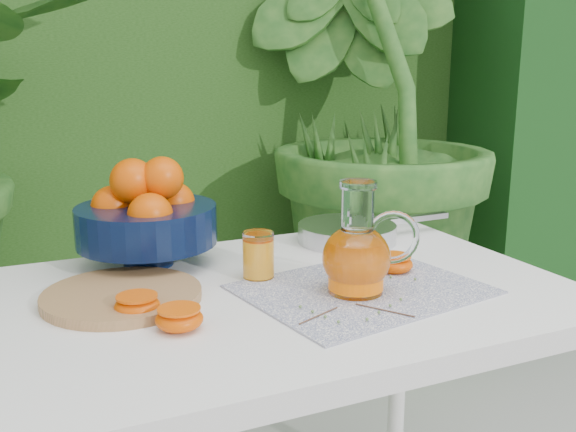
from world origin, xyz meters
name	(u,v)px	position (x,y,z in m)	size (l,w,h in m)	color
hedge_backdrop	(101,54)	(0.06, 2.06, 1.19)	(8.00, 1.65, 2.50)	#1D4614
potted_plant_right	(361,116)	(0.91, 1.25, 0.96)	(1.91, 1.91, 1.91)	#1B4F1B
white_table	(292,328)	(0.08, 0.09, 0.67)	(1.00, 0.70, 0.75)	white
placemat	(362,289)	(0.19, 0.02, 0.75)	(0.41, 0.32, 0.00)	#0E174F
cutting_board	(122,296)	(-0.22, 0.15, 0.76)	(0.27, 0.27, 0.02)	#A7714B
fruit_bowl	(146,216)	(-0.13, 0.34, 0.85)	(0.30, 0.30, 0.22)	black
juice_pitcher	(358,254)	(0.17, 0.01, 0.82)	(0.19, 0.16, 0.20)	white
juice_tumbler	(258,256)	(0.04, 0.16, 0.80)	(0.07, 0.07, 0.09)	white
saute_pan	(348,232)	(0.33, 0.32, 0.77)	(0.40, 0.23, 0.04)	silver
orange_halves	(248,293)	(-0.02, 0.04, 0.77)	(0.60, 0.20, 0.04)	#D85C02
thyme_sprigs	(363,298)	(0.16, -0.03, 0.76)	(0.29, 0.24, 0.01)	brown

